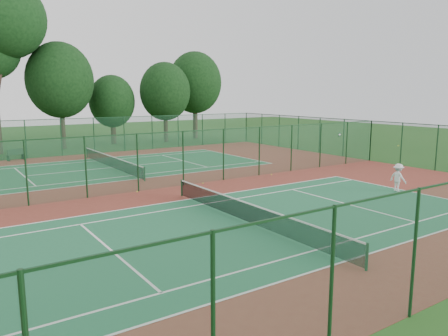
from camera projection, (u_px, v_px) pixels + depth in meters
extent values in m
plane|color=#215019|center=(162.00, 188.00, 27.10)|extent=(120.00, 120.00, 0.00)
cube|color=maroon|center=(162.00, 188.00, 27.10)|extent=(40.00, 36.00, 0.01)
cube|color=#20653F|center=(250.00, 223.00, 19.74)|extent=(23.77, 10.97, 0.01)
cube|color=#1E6036|center=(112.00, 168.00, 34.46)|extent=(23.77, 10.97, 0.01)
cube|color=#18492D|center=(78.00, 136.00, 41.52)|extent=(40.00, 0.02, 3.50)
cube|color=#13351D|center=(77.00, 118.00, 41.23)|extent=(40.00, 0.05, 0.05)
cube|color=#17452D|center=(447.00, 242.00, 12.09)|extent=(40.00, 0.02, 3.50)
cube|color=#1A4F2D|center=(371.00, 141.00, 37.81)|extent=(0.02, 36.00, 3.50)
cube|color=#14371E|center=(372.00, 121.00, 37.52)|extent=(0.05, 36.00, 0.05)
cube|color=#1B5333|center=(161.00, 160.00, 26.80)|extent=(40.00, 0.02, 3.50)
cube|color=black|center=(160.00, 133.00, 26.51)|extent=(40.00, 0.05, 0.05)
cylinder|color=#153B1F|center=(367.00, 257.00, 14.43)|extent=(0.10, 0.10, 0.97)
cylinder|color=#153B1F|center=(182.00, 188.00, 24.89)|extent=(0.10, 0.10, 0.97)
cube|color=black|center=(250.00, 213.00, 19.66)|extent=(0.02, 12.80, 0.85)
cube|color=white|center=(250.00, 204.00, 19.59)|extent=(0.04, 12.80, 0.06)
cylinder|color=#163E21|center=(145.00, 174.00, 29.14)|extent=(0.10, 0.10, 0.97)
cylinder|color=#163E21|center=(87.00, 153.00, 39.61)|extent=(0.10, 0.10, 0.97)
cube|color=black|center=(111.00, 162.00, 34.38)|extent=(0.02, 12.80, 0.85)
cube|color=white|center=(111.00, 156.00, 34.30)|extent=(0.04, 12.80, 0.06)
imported|color=silver|center=(398.00, 177.00, 26.07)|extent=(0.67, 1.11, 1.67)
cube|color=black|center=(8.00, 158.00, 37.78)|extent=(0.22, 0.44, 0.49)
cube|color=black|center=(23.00, 157.00, 38.80)|extent=(0.22, 0.44, 0.49)
cube|color=black|center=(16.00, 154.00, 38.24)|extent=(1.69, 0.95, 0.05)
cube|color=black|center=(17.00, 152.00, 38.07)|extent=(1.56, 0.57, 0.49)
sphere|color=#CDE635|center=(203.00, 183.00, 28.38)|extent=(0.07, 0.07, 0.07)
sphere|color=yellow|center=(271.00, 175.00, 31.38)|extent=(0.08, 0.08, 0.08)
sphere|color=#CDED37|center=(137.00, 192.00, 25.96)|extent=(0.08, 0.08, 0.08)
cylinder|color=#31221B|center=(0.00, 63.00, 41.38)|extent=(2.11, 0.62, 7.19)
sphere|color=black|center=(5.00, 18.00, 41.05)|extent=(7.55, 7.55, 7.55)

